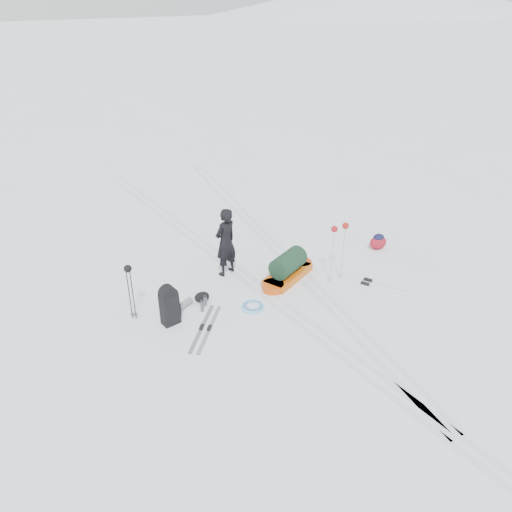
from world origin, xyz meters
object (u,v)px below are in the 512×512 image
(skier, at_px, (226,242))
(ski_poles_black, at_px, (129,275))
(pulk_sled, at_px, (288,269))
(expedition_rucksack, at_px, (171,305))

(skier, relative_size, ski_poles_black, 1.33)
(pulk_sled, distance_m, expedition_rucksack, 2.95)
(expedition_rucksack, distance_m, ski_poles_black, 1.01)
(pulk_sled, bearing_deg, skier, 116.09)
(expedition_rucksack, bearing_deg, skier, 23.50)
(expedition_rucksack, height_order, ski_poles_black, ski_poles_black)
(pulk_sled, relative_size, expedition_rucksack, 2.05)
(skier, bearing_deg, expedition_rucksack, 13.88)
(pulk_sled, height_order, expedition_rucksack, expedition_rucksack)
(skier, distance_m, pulk_sled, 1.56)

